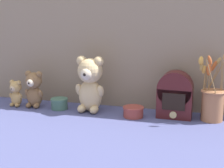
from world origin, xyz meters
TOP-DOWN VIEW (x-y plane):
  - ground_plane at (0.00, 0.00)m, footprint 4.00×4.00m
  - backdrop_wall at (0.00, 0.17)m, footprint 1.67×0.02m
  - teddy_bear_large at (-0.12, 0.02)m, footprint 0.16×0.15m
  - teddy_bear_medium at (-0.46, 0.01)m, footprint 0.11×0.11m
  - teddy_bear_small at (-0.57, 0.00)m, footprint 0.08×0.08m
  - flower_vase at (0.51, 0.05)m, footprint 0.15×0.18m
  - vintage_radio at (0.33, 0.04)m, footprint 0.18×0.10m
  - decorative_tin_tall at (0.12, -0.01)m, footprint 0.11×0.11m
  - decorative_tin_short at (-0.31, 0.02)m, footprint 0.10×0.10m

SIDE VIEW (x-z plane):
  - ground_plane at x=0.00m, z-range 0.00..0.00m
  - decorative_tin_tall at x=0.12m, z-range 0.00..0.05m
  - decorative_tin_short at x=-0.31m, z-range 0.00..0.06m
  - teddy_bear_small at x=-0.57m, z-range 0.00..0.15m
  - flower_vase at x=0.51m, z-range -0.07..0.27m
  - teddy_bear_medium at x=-0.46m, z-range 0.00..0.21m
  - vintage_radio at x=0.33m, z-range 0.00..0.24m
  - teddy_bear_large at x=-0.12m, z-range 0.01..0.31m
  - backdrop_wall at x=0.00m, z-range 0.00..0.76m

